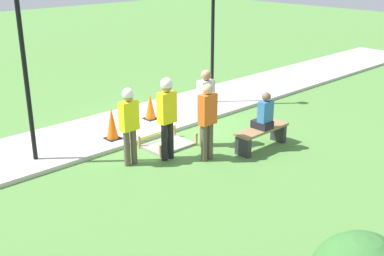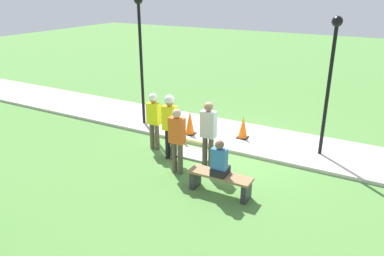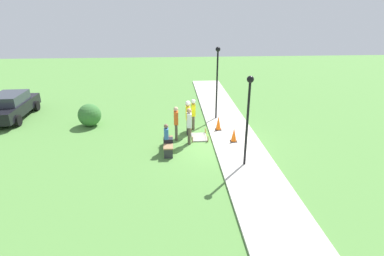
{
  "view_description": "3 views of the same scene",
  "coord_description": "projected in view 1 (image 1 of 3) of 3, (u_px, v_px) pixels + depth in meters",
  "views": [
    {
      "loc": [
        7.88,
        8.81,
        4.4
      ],
      "look_at": [
        1.44,
        2.01,
        0.98
      ],
      "focal_mm": 45.0,
      "sensor_mm": 36.0,
      "label": 1
    },
    {
      "loc": [
        -3.86,
        9.32,
        4.66
      ],
      "look_at": [
        0.66,
        1.24,
        1.1
      ],
      "focal_mm": 35.0,
      "sensor_mm": 36.0,
      "label": 2
    },
    {
      "loc": [
        -13.5,
        2.01,
        6.27
      ],
      "look_at": [
        0.42,
        1.02,
        0.76
      ],
      "focal_mm": 28.0,
      "sensor_mm": 36.0,
      "label": 3
    }
  ],
  "objects": [
    {
      "name": "wet_concrete_patch",
      "position": [
        168.0,
        145.0,
        11.59
      ],
      "size": [
        1.17,
        0.84,
        0.31
      ],
      "color": "gray",
      "rests_on": "ground_plane"
    },
    {
      "name": "person_seated_on_bench",
      "position": [
        264.0,
        114.0,
        11.18
      ],
      "size": [
        0.36,
        0.44,
        0.89
      ],
      "color": "black",
      "rests_on": "park_bench"
    },
    {
      "name": "traffic_cone_far_patch",
      "position": [
        112.0,
        124.0,
        11.68
      ],
      "size": [
        0.34,
        0.34,
        0.79
      ],
      "color": "black",
      "rests_on": "sidewalk"
    },
    {
      "name": "park_bench",
      "position": [
        262.0,
        134.0,
        11.39
      ],
      "size": [
        1.53,
        0.44,
        0.51
      ],
      "color": "#2D2D33",
      "rests_on": "ground_plane"
    },
    {
      "name": "worker_supervisor",
      "position": [
        167.0,
        111.0,
        10.51
      ],
      "size": [
        0.4,
        0.27,
        1.89
      ],
      "color": "black",
      "rests_on": "ground_plane"
    },
    {
      "name": "bystander_in_gray_shirt",
      "position": [
        206.0,
        103.0,
        11.3
      ],
      "size": [
        0.4,
        0.25,
        1.87
      ],
      "color": "brown",
      "rests_on": "ground_plane"
    },
    {
      "name": "worker_assistant",
      "position": [
        129.0,
        120.0,
        10.28
      ],
      "size": [
        0.4,
        0.25,
        1.74
      ],
      "color": "brown",
      "rests_on": "ground_plane"
    },
    {
      "name": "lamppost_near",
      "position": [
        21.0,
        34.0,
        9.72
      ],
      "size": [
        0.28,
        0.28,
        4.25
      ],
      "color": "black",
      "rests_on": "sidewalk"
    },
    {
      "name": "traffic_cone_near_patch",
      "position": [
        150.0,
        107.0,
        13.11
      ],
      "size": [
        0.34,
        0.34,
        0.71
      ],
      "color": "black",
      "rests_on": "sidewalk"
    },
    {
      "name": "sidewalk",
      "position": [
        150.0,
        118.0,
        13.41
      ],
      "size": [
        28.0,
        2.42,
        0.1
      ],
      "color": "#BCB7AD",
      "rests_on": "ground_plane"
    },
    {
      "name": "lamppost_far",
      "position": [
        213.0,
        18.0,
        13.9
      ],
      "size": [
        0.28,
        0.28,
        3.82
      ],
      "color": "black",
      "rests_on": "sidewalk"
    },
    {
      "name": "bystander_in_orange_shirt",
      "position": [
        207.0,
        117.0,
        10.52
      ],
      "size": [
        0.4,
        0.23,
        1.77
      ],
      "color": "brown",
      "rests_on": "ground_plane"
    },
    {
      "name": "ground_plane",
      "position": [
        179.0,
        131.0,
        12.61
      ],
      "size": [
        60.0,
        60.0,
        0.0
      ],
      "primitive_type": "plane",
      "color": "#51843D"
    }
  ]
}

